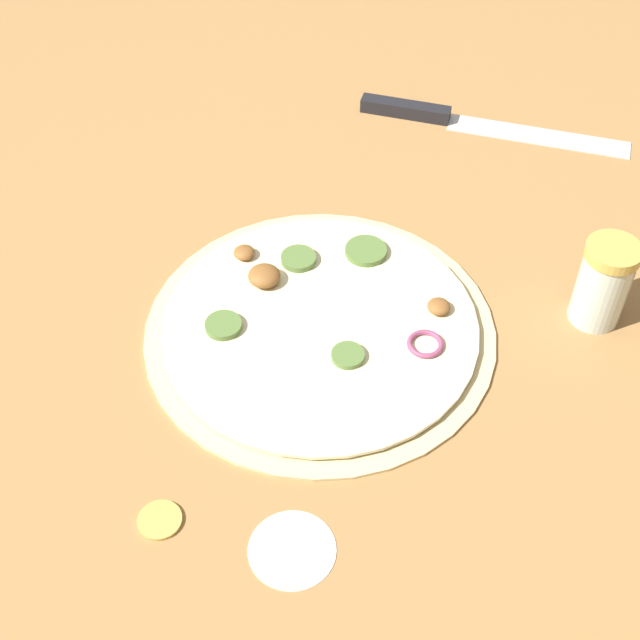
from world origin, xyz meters
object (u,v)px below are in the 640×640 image
spice_jar (603,283)px  loose_cap (160,519)px  pizza (320,326)px  knife (448,118)px

spice_jar → loose_cap: size_ratio=2.52×
pizza → loose_cap: (-0.11, 0.23, -0.00)m
pizza → spice_jar: spice_jar is taller
pizza → knife: (0.22, -0.33, 0.00)m
knife → loose_cap: size_ratio=7.16×
knife → loose_cap: 0.65m
pizza → loose_cap: size_ratio=9.33×
pizza → spice_jar: size_ratio=3.70×
spice_jar → loose_cap: (0.02, 0.48, -0.05)m
knife → loose_cap: knife is taller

